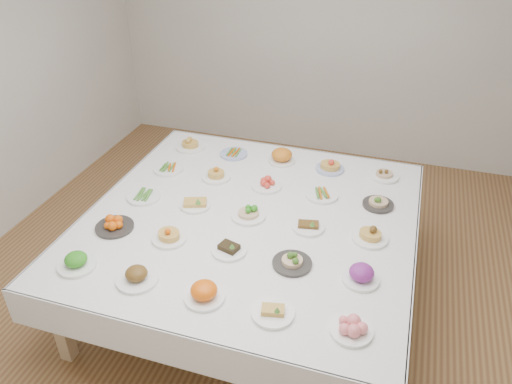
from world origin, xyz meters
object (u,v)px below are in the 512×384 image
(dish_12, at_px, (248,210))
(dish_24, at_px, (385,172))
(display_table, at_px, (250,224))
(dish_0, at_px, (76,259))

(dish_12, relative_size, dish_24, 1.13)
(display_table, bearing_deg, dish_24, 44.98)
(display_table, height_order, dish_0, dish_0)
(dish_0, height_order, dish_24, dish_0)
(dish_12, height_order, dish_24, dish_12)
(dish_12, distance_m, dish_24, 1.28)
(dish_0, xyz_separation_m, dish_24, (1.79, 1.77, -0.01))
(display_table, distance_m, dish_12, 0.13)
(display_table, bearing_deg, dish_12, -144.62)
(dish_12, bearing_deg, dish_24, 44.90)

